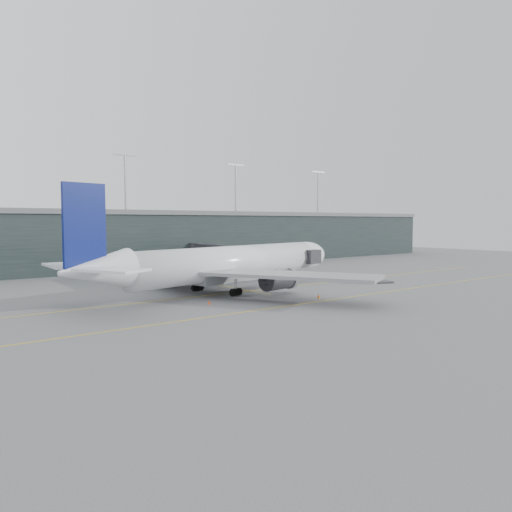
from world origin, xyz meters
TOP-DOWN VIEW (x-y plane):
  - ground at (0.00, 0.00)m, footprint 320.00×320.00m
  - taxiline_a at (0.00, -4.00)m, footprint 160.00×0.25m
  - taxiline_b at (0.00, -20.00)m, footprint 160.00×0.25m
  - taxiline_lead_main at (5.00, 20.00)m, footprint 0.25×60.00m
  - terminal at (-0.00, 58.00)m, footprint 240.00×36.00m
  - main_aircraft at (1.99, -2.14)m, footprint 61.78×57.19m
  - jet_bridge at (22.81, 23.54)m, footprint 6.31×44.36m
  - gse_cart at (29.64, -9.90)m, footprint 2.43×2.01m
  - baggage_dolly at (33.11, -11.70)m, footprint 4.02×3.67m
  - uld_a at (-5.67, 10.30)m, footprint 2.52×2.17m
  - uld_b at (-0.98, 10.63)m, footprint 2.55×2.25m
  - uld_c at (-1.37, 10.85)m, footprint 2.45×2.12m
  - cone_nose at (35.51, -6.27)m, footprint 0.49×0.49m
  - cone_wing_stbd at (8.54, -17.66)m, footprint 0.48×0.48m
  - cone_wing_port at (8.04, 11.90)m, footprint 0.39×0.39m
  - cone_tail at (-8.49, -11.73)m, footprint 0.42×0.42m

SIDE VIEW (x-z plane):
  - ground at x=0.00m, z-range 0.00..0.00m
  - taxiline_a at x=0.00m, z-range 0.00..0.02m
  - taxiline_b at x=0.00m, z-range 0.00..0.02m
  - taxiline_lead_main at x=5.00m, z-range 0.00..0.02m
  - baggage_dolly at x=33.11m, z-range 0.03..0.36m
  - cone_wing_port at x=8.04m, z-range 0.00..0.62m
  - cone_tail at x=-8.49m, z-range 0.00..0.66m
  - cone_wing_stbd at x=8.54m, z-range 0.00..0.76m
  - cone_nose at x=35.51m, z-range 0.00..0.79m
  - gse_cart at x=29.64m, z-range 0.08..1.50m
  - uld_c at x=-1.37m, z-range 0.05..1.99m
  - uld_b at x=-0.98m, z-range 0.05..2.02m
  - uld_a at x=-5.67m, z-range 0.05..2.07m
  - main_aircraft at x=1.99m, z-range -3.82..13.61m
  - jet_bridge at x=22.81m, z-range 1.64..8.23m
  - terminal at x=0.00m, z-range -6.88..22.12m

